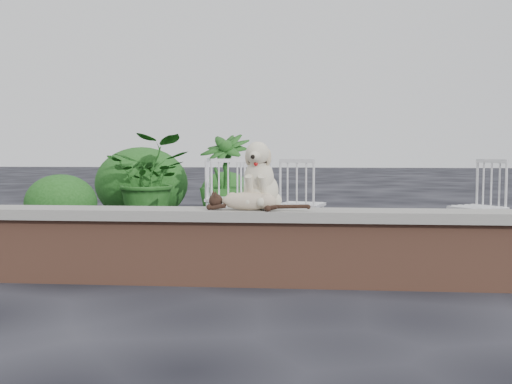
# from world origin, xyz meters

# --- Properties ---
(ground) EXTENTS (60.00, 60.00, 0.00)m
(ground) POSITION_xyz_m (0.00, 0.00, 0.00)
(ground) COLOR black
(ground) RESTS_ON ground
(brick_wall) EXTENTS (6.00, 0.30, 0.50)m
(brick_wall) POSITION_xyz_m (0.00, 0.00, 0.25)
(brick_wall) COLOR brown
(brick_wall) RESTS_ON ground
(capstone) EXTENTS (6.20, 0.40, 0.08)m
(capstone) POSITION_xyz_m (0.00, 0.00, 0.54)
(capstone) COLOR slate
(capstone) RESTS_ON brick_wall
(dog) EXTENTS (0.42, 0.51, 0.53)m
(dog) POSITION_xyz_m (-0.21, 0.08, 0.84)
(dog) COLOR beige
(dog) RESTS_ON capstone
(cat) EXTENTS (0.94, 0.37, 0.16)m
(cat) POSITION_xyz_m (-0.29, -0.07, 0.66)
(cat) COLOR tan
(cat) RESTS_ON capstone
(chair_d) EXTENTS (0.78, 0.78, 0.94)m
(chair_d) POSITION_xyz_m (1.84, 1.65, 0.47)
(chair_d) COLOR white
(chair_d) RESTS_ON ground
(chair_c) EXTENTS (0.69, 0.69, 0.94)m
(chair_c) POSITION_xyz_m (0.08, 1.86, 0.47)
(chair_c) COLOR white
(chair_c) RESTS_ON ground
(chair_b) EXTENTS (0.71, 0.71, 0.94)m
(chair_b) POSITION_xyz_m (-0.49, 1.87, 0.47)
(chair_b) COLOR white
(chair_b) RESTS_ON ground
(chair_a) EXTENTS (0.70, 0.70, 0.94)m
(chair_a) POSITION_xyz_m (-0.65, 1.63, 0.47)
(chair_a) COLOR white
(chair_a) RESTS_ON ground
(chair_e) EXTENTS (0.61, 0.61, 0.94)m
(chair_e) POSITION_xyz_m (-0.86, 2.50, 0.47)
(chair_e) COLOR white
(chair_e) RESTS_ON ground
(potted_plant_a) EXTENTS (1.23, 1.09, 1.25)m
(potted_plant_a) POSITION_xyz_m (-2.10, 3.85, 0.63)
(potted_plant_a) COLOR #184614
(potted_plant_a) RESTS_ON ground
(potted_plant_b) EXTENTS (0.90, 0.90, 1.25)m
(potted_plant_b) POSITION_xyz_m (-1.03, 3.83, 0.62)
(potted_plant_b) COLOR #184614
(potted_plant_b) RESTS_ON ground
(shrubbery) EXTENTS (2.75, 3.41, 1.13)m
(shrubbery) POSITION_xyz_m (-2.39, 4.52, 0.44)
(shrubbery) COLOR #184614
(shrubbery) RESTS_ON ground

